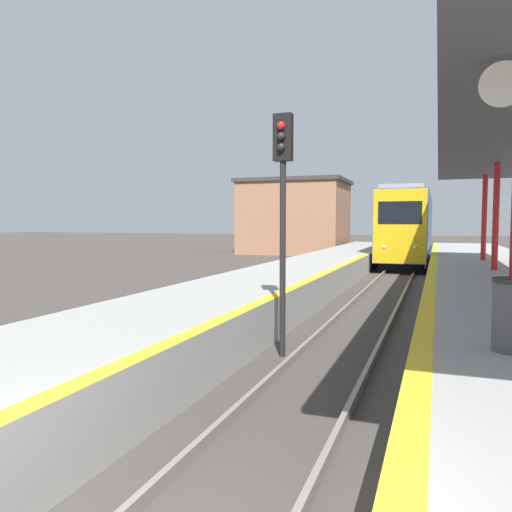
% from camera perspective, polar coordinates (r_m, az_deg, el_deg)
% --- Properties ---
extents(train, '(2.65, 17.42, 4.60)m').
position_cam_1_polar(train, '(34.53, 17.09, 3.20)').
color(train, black).
rests_on(train, ground).
extents(signal_near, '(0.36, 0.31, 4.74)m').
position_cam_1_polar(signal_near, '(9.76, 3.07, 7.64)').
color(signal_near, black).
rests_on(signal_near, ground).
extents(trash_bin, '(0.50, 0.50, 0.95)m').
position_cam_1_polar(trash_bin, '(7.26, 27.20, -6.00)').
color(trash_bin, '#4C4C51').
rests_on(trash_bin, platform_right).
extents(station_building, '(8.72, 7.04, 6.19)m').
position_cam_1_polar(station_building, '(42.44, 4.45, 4.51)').
color(station_building, '#9E6B4C').
rests_on(station_building, ground).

